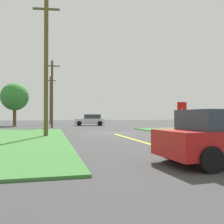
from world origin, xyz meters
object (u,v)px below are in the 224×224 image
(utility_pole_mid, at_px, (52,93))
(car_on_crossroad, at_px, (213,122))
(utility_pole_far, at_px, (50,100))
(car_approaching_junction, at_px, (90,120))
(oak_tree_left, at_px, (15,97))
(utility_pole_near, at_px, (46,65))
(stop_sign, at_px, (182,112))

(utility_pole_mid, bearing_deg, car_on_crossroad, -24.94)
(car_on_crossroad, distance_m, utility_pole_far, 26.63)
(car_approaching_junction, xyz_separation_m, oak_tree_left, (-10.49, 1.58, 3.27))
(utility_pole_near, xyz_separation_m, oak_tree_left, (-4.65, 19.74, -0.79))
(utility_pole_far, xyz_separation_m, oak_tree_left, (-4.87, -6.10, -0.07))
(car_approaching_junction, height_order, oak_tree_left, oak_tree_left)
(car_approaching_junction, relative_size, oak_tree_left, 0.74)
(car_approaching_junction, relative_size, car_on_crossroad, 0.96)
(stop_sign, xyz_separation_m, car_on_crossroad, (6.64, 5.36, -0.96))
(car_on_crossroad, bearing_deg, oak_tree_left, 62.78)
(car_on_crossroad, relative_size, utility_pole_mid, 0.58)
(oak_tree_left, bearing_deg, utility_pole_mid, -53.26)
(utility_pole_near, bearing_deg, stop_sign, -0.39)
(utility_pole_near, bearing_deg, utility_pole_mid, 88.06)
(car_approaching_junction, height_order, car_on_crossroad, same)
(utility_pole_near, relative_size, oak_tree_left, 1.57)
(car_on_crossroad, distance_m, utility_pole_mid, 18.39)
(utility_pole_mid, bearing_deg, utility_pole_far, 90.95)
(utility_pole_near, bearing_deg, oak_tree_left, 103.27)
(car_on_crossroad, bearing_deg, stop_sign, 135.60)
(car_on_crossroad, xyz_separation_m, oak_tree_left, (-21.49, 14.44, 3.27))
(utility_pole_far, bearing_deg, oak_tree_left, -128.63)
(utility_pole_near, relative_size, utility_pole_mid, 1.18)
(car_approaching_junction, bearing_deg, car_on_crossroad, 137.54)
(car_approaching_junction, xyz_separation_m, car_on_crossroad, (10.99, -12.87, 0.00))
(stop_sign, relative_size, utility_pole_mid, 0.31)
(utility_pole_far, relative_size, oak_tree_left, 1.34)
(car_approaching_junction, height_order, utility_pole_mid, utility_pole_mid)
(stop_sign, bearing_deg, car_on_crossroad, -138.12)
(utility_pole_near, bearing_deg, utility_pole_far, 89.51)
(car_on_crossroad, height_order, utility_pole_mid, utility_pole_mid)
(stop_sign, height_order, utility_pole_near, utility_pole_near)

